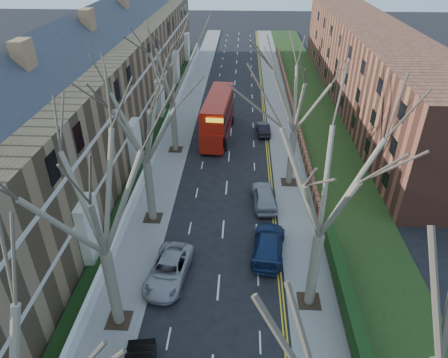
# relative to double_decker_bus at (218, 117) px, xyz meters

# --- Properties ---
(pavement_left) EXTENTS (3.00, 102.00, 0.12)m
(pavement_left) POSITION_rel_double_decker_bus_xyz_m (-4.58, 7.00, -2.17)
(pavement_left) COLOR slate
(pavement_left) RESTS_ON ground
(pavement_right) EXTENTS (3.00, 102.00, 0.12)m
(pavement_right) POSITION_rel_double_decker_bus_xyz_m (7.42, 7.00, -2.17)
(pavement_right) COLOR slate
(pavement_right) RESTS_ON ground
(terrace_left) EXTENTS (9.70, 78.00, 13.60)m
(terrace_left) POSITION_rel_double_decker_bus_xyz_m (-12.22, -1.00, 3.30)
(terrace_left) COLOR olive
(terrace_left) RESTS_ON ground
(flats_right) EXTENTS (13.97, 54.00, 10.00)m
(flats_right) POSITION_rel_double_decker_bus_xyz_m (18.88, 11.00, 2.75)
(flats_right) COLOR brown
(flats_right) RESTS_ON ground
(front_wall_left) EXTENTS (0.30, 78.00, 1.00)m
(front_wall_left) POSITION_rel_double_decker_bus_xyz_m (-6.23, -1.00, -1.61)
(front_wall_left) COLOR white
(front_wall_left) RESTS_ON ground
(grass_verge_right) EXTENTS (6.00, 102.00, 0.06)m
(grass_verge_right) POSITION_rel_double_decker_bus_xyz_m (11.92, 7.00, -2.08)
(grass_verge_right) COLOR #1C3413
(grass_verge_right) RESTS_ON ground
(tree_left_mid) EXTENTS (10.50, 10.50, 14.71)m
(tree_left_mid) POSITION_rel_double_decker_bus_xyz_m (-4.28, -26.00, 7.33)
(tree_left_mid) COLOR #726551
(tree_left_mid) RESTS_ON ground
(tree_left_far) EXTENTS (10.15, 10.15, 14.22)m
(tree_left_far) POSITION_rel_double_decker_bus_xyz_m (-4.28, -16.00, 7.01)
(tree_left_far) COLOR #726551
(tree_left_far) RESTS_ON ground
(tree_left_dist) EXTENTS (10.50, 10.50, 14.71)m
(tree_left_dist) POSITION_rel_double_decker_bus_xyz_m (-4.28, -4.00, 7.33)
(tree_left_dist) COLOR #726551
(tree_left_dist) RESTS_ON ground
(tree_right_mid) EXTENTS (10.50, 10.50, 14.71)m
(tree_right_mid) POSITION_rel_double_decker_bus_xyz_m (7.12, -24.00, 7.33)
(tree_right_mid) COLOR #726551
(tree_right_mid) RESTS_ON ground
(tree_right_far) EXTENTS (10.15, 10.15, 14.22)m
(tree_right_far) POSITION_rel_double_decker_bus_xyz_m (7.12, -10.00, 7.01)
(tree_right_far) COLOR #726551
(tree_right_far) RESTS_ON ground
(double_decker_bus) EXTENTS (3.35, 10.99, 4.54)m
(double_decker_bus) POSITION_rel_double_decker_bus_xyz_m (0.00, 0.00, 0.00)
(double_decker_bus) COLOR #A3170B
(double_decker_bus) RESTS_ON ground
(car_left_far) EXTENTS (3.04, 5.47, 1.45)m
(car_left_far) POSITION_rel_double_decker_bus_xyz_m (-1.89, -22.35, -1.51)
(car_left_far) COLOR #98989D
(car_left_far) RESTS_ON ground
(car_right_near) EXTENTS (2.81, 5.56, 1.55)m
(car_right_near) POSITION_rel_double_decker_bus_xyz_m (4.79, -19.50, -1.46)
(car_right_near) COLOR navy
(car_right_near) RESTS_ON ground
(car_right_mid) EXTENTS (2.28, 4.86, 1.61)m
(car_right_mid) POSITION_rel_double_decker_bus_xyz_m (4.70, -13.42, -1.43)
(car_right_mid) COLOR #92949A
(car_right_mid) RESTS_ON ground
(car_right_far) EXTENTS (1.59, 3.94, 1.27)m
(car_right_far) POSITION_rel_double_decker_bus_xyz_m (5.12, 0.68, -1.60)
(car_right_far) COLOR black
(car_right_far) RESTS_ON ground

